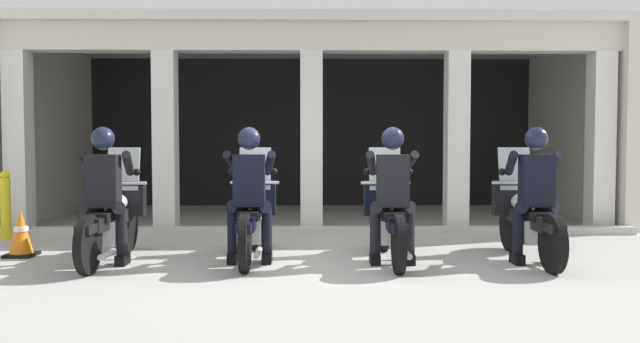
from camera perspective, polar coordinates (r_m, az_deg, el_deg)
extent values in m
plane|color=#A8A59E|center=(10.33, -0.22, -5.14)|extent=(80.00, 80.00, 0.00)
cube|color=black|center=(13.91, -0.81, 3.66)|extent=(10.33, 0.24, 3.30)
cube|color=beige|center=(9.94, -0.80, 12.35)|extent=(10.33, 0.36, 0.44)
cube|color=beige|center=(11.95, -0.81, 12.16)|extent=(10.33, 4.66, 0.16)
cube|color=beige|center=(12.82, -24.12, 3.52)|extent=(0.30, 4.66, 3.30)
cube|color=beige|center=(12.83, 22.49, 3.55)|extent=(0.30, 4.66, 3.30)
cube|color=silver|center=(10.85, -26.28, 2.52)|extent=(0.35, 0.36, 2.86)
cube|color=silver|center=(10.07, -14.20, 2.73)|extent=(0.35, 0.36, 2.86)
cube|color=silver|center=(9.80, -0.80, 2.81)|extent=(0.35, 0.36, 2.86)
cube|color=silver|center=(10.08, 12.60, 2.74)|extent=(0.35, 0.36, 2.86)
cube|color=silver|center=(10.86, 24.67, 2.55)|extent=(0.35, 0.36, 2.86)
cube|color=#B7B5AD|center=(9.40, -0.79, -5.55)|extent=(9.93, 0.24, 0.12)
cylinder|color=black|center=(8.29, -17.51, -4.95)|extent=(0.09, 0.64, 0.64)
cylinder|color=black|center=(6.98, -20.82, -6.42)|extent=(0.09, 0.64, 0.64)
cube|color=black|center=(8.27, -17.53, -3.52)|extent=(0.14, 0.44, 0.08)
cube|color=silver|center=(7.58, -19.15, -5.30)|extent=(0.28, 0.44, 0.28)
cube|color=black|center=(7.61, -19.04, -4.28)|extent=(0.18, 1.24, 0.16)
ellipsoid|color=#B2B2B7|center=(7.80, -18.56, -2.78)|extent=(0.26, 0.48, 0.22)
cube|color=black|center=(7.43, -19.48, -3.91)|extent=(0.24, 0.52, 0.10)
cube|color=black|center=(7.01, -20.68, -4.92)|extent=(0.16, 0.48, 0.10)
cylinder|color=silver|center=(8.21, -17.65, -3.34)|extent=(0.05, 0.24, 0.53)
cube|color=black|center=(8.14, -17.79, -2.41)|extent=(0.52, 0.16, 0.44)
sphere|color=silver|center=(8.23, -17.59, -2.21)|extent=(0.18, 0.18, 0.18)
cube|color=silver|center=(8.10, -17.87, 0.23)|extent=(0.40, 0.14, 0.54)
cylinder|color=silver|center=(8.03, -18.02, -1.05)|extent=(0.62, 0.04, 0.04)
cylinder|color=silver|center=(7.24, -19.09, -7.22)|extent=(0.07, 0.55, 0.07)
cube|color=black|center=(7.38, -19.58, -0.84)|extent=(0.36, 0.22, 0.60)
cube|color=#14193F|center=(7.49, -19.29, -0.63)|extent=(0.05, 0.02, 0.32)
sphere|color=#936B51|center=(7.38, -19.59, 2.70)|extent=(0.21, 0.21, 0.21)
sphere|color=#191E38|center=(7.38, -19.59, 2.93)|extent=(0.26, 0.26, 0.26)
cylinder|color=black|center=(7.38, -18.46, -3.23)|extent=(0.26, 0.29, 0.17)
cylinder|color=black|center=(7.39, -17.99, -5.36)|extent=(0.12, 0.12, 0.53)
cube|color=black|center=(7.45, -17.93, -7.83)|extent=(0.11, 0.26, 0.12)
cylinder|color=black|center=(7.47, -20.51, -3.20)|extent=(0.26, 0.29, 0.17)
cylinder|color=black|center=(7.52, -20.91, -5.27)|extent=(0.12, 0.12, 0.53)
cube|color=black|center=(7.58, -20.85, -7.70)|extent=(0.11, 0.26, 0.12)
cylinder|color=black|center=(7.52, -17.45, 0.71)|extent=(0.19, 0.48, 0.31)
sphere|color=black|center=(7.72, -16.71, -0.06)|extent=(0.09, 0.09, 0.09)
cylinder|color=black|center=(7.66, -20.61, 0.69)|extent=(0.19, 0.48, 0.31)
sphere|color=black|center=(7.87, -20.35, -0.06)|extent=(0.09, 0.09, 0.09)
cylinder|color=black|center=(8.06, -5.95, -5.06)|extent=(0.09, 0.64, 0.64)
cylinder|color=black|center=(6.69, -7.03, -6.65)|extent=(0.09, 0.64, 0.64)
cube|color=black|center=(8.04, -5.96, -3.59)|extent=(0.14, 0.44, 0.08)
cube|color=silver|center=(7.32, -6.48, -5.45)|extent=(0.28, 0.44, 0.28)
cube|color=black|center=(7.35, -6.44, -4.39)|extent=(0.18, 1.24, 0.16)
ellipsoid|color=#B2B2B7|center=(7.55, -6.29, -2.83)|extent=(0.26, 0.48, 0.22)
cube|color=black|center=(7.16, -6.59, -4.01)|extent=(0.24, 0.52, 0.10)
cube|color=black|center=(6.72, -6.98, -5.09)|extent=(0.16, 0.48, 0.10)
cylinder|color=silver|center=(7.98, -6.00, -3.41)|extent=(0.05, 0.24, 0.53)
cube|color=black|center=(7.90, -6.04, -2.44)|extent=(0.52, 0.16, 0.44)
sphere|color=silver|center=(8.00, -5.98, -2.24)|extent=(0.18, 0.18, 0.18)
cube|color=silver|center=(7.86, -6.07, 0.27)|extent=(0.40, 0.14, 0.54)
cylinder|color=silver|center=(7.79, -6.12, -1.04)|extent=(0.62, 0.04, 0.04)
cylinder|color=silver|center=(6.99, -5.77, -7.43)|extent=(0.07, 0.55, 0.07)
cube|color=black|center=(7.11, -6.62, -0.83)|extent=(0.36, 0.22, 0.60)
cube|color=#591414|center=(7.23, -6.53, -0.61)|extent=(0.05, 0.02, 0.32)
sphere|color=#936B51|center=(7.12, -6.62, 2.84)|extent=(0.21, 0.21, 0.21)
sphere|color=#191E38|center=(7.12, -6.63, 3.08)|extent=(0.26, 0.26, 0.26)
cylinder|color=black|center=(7.14, -5.47, -3.30)|extent=(0.26, 0.29, 0.17)
cylinder|color=black|center=(7.17, -4.98, -5.49)|extent=(0.12, 0.12, 0.53)
cube|color=black|center=(7.23, -4.97, -8.03)|extent=(0.11, 0.26, 0.12)
cylinder|color=black|center=(7.17, -7.71, -3.29)|extent=(0.26, 0.29, 0.17)
cylinder|color=black|center=(7.21, -8.17, -5.46)|extent=(0.12, 0.12, 0.53)
cube|color=black|center=(7.27, -8.14, -7.99)|extent=(0.11, 0.26, 0.12)
cylinder|color=black|center=(7.31, -4.73, 0.77)|extent=(0.19, 0.48, 0.31)
sphere|color=black|center=(7.52, -4.32, -0.02)|extent=(0.09, 0.09, 0.09)
cylinder|color=black|center=(7.35, -8.15, 0.76)|extent=(0.19, 0.48, 0.31)
sphere|color=black|center=(7.57, -8.25, -0.02)|extent=(0.09, 0.09, 0.09)
cylinder|color=black|center=(8.01, 5.92, -5.11)|extent=(0.09, 0.64, 0.64)
cylinder|color=black|center=(6.63, 7.35, -6.73)|extent=(0.09, 0.64, 0.64)
cube|color=black|center=(7.98, 5.93, -3.63)|extent=(0.14, 0.44, 0.08)
cube|color=silver|center=(7.26, 6.62, -5.51)|extent=(0.28, 0.44, 0.28)
cube|color=black|center=(7.29, 6.58, -4.45)|extent=(0.18, 1.24, 0.16)
ellipsoid|color=#B2B2B7|center=(7.49, 6.37, -2.87)|extent=(0.26, 0.48, 0.22)
cube|color=black|center=(7.11, 6.77, -4.06)|extent=(0.24, 0.52, 0.10)
cube|color=black|center=(6.67, 7.29, -5.15)|extent=(0.16, 0.48, 0.10)
cylinder|color=silver|center=(7.92, 5.98, -3.45)|extent=(0.05, 0.24, 0.53)
cube|color=black|center=(7.85, 6.04, -2.48)|extent=(0.52, 0.16, 0.44)
sphere|color=silver|center=(7.94, 5.95, -2.27)|extent=(0.18, 0.18, 0.18)
cube|color=silver|center=(7.80, 6.07, 0.25)|extent=(0.40, 0.14, 0.54)
cylinder|color=silver|center=(7.73, 6.13, -1.07)|extent=(0.62, 0.04, 0.04)
cylinder|color=silver|center=(6.97, 7.98, -7.48)|extent=(0.07, 0.55, 0.07)
cube|color=black|center=(7.05, 6.80, -0.85)|extent=(0.36, 0.22, 0.60)
cube|color=black|center=(7.17, 6.68, -0.64)|extent=(0.05, 0.02, 0.32)
sphere|color=tan|center=(7.06, 6.80, 2.84)|extent=(0.21, 0.21, 0.21)
sphere|color=#191E38|center=(7.06, 6.80, 3.09)|extent=(0.26, 0.26, 0.26)
cylinder|color=black|center=(7.12, 7.89, -3.33)|extent=(0.26, 0.29, 0.17)
cylinder|color=black|center=(7.16, 8.35, -5.52)|extent=(0.12, 0.12, 0.53)
cube|color=black|center=(7.22, 8.32, -8.06)|extent=(0.11, 0.26, 0.12)
cylinder|color=black|center=(7.08, 5.65, -3.35)|extent=(0.26, 0.29, 0.17)
cylinder|color=black|center=(7.11, 5.15, -5.56)|extent=(0.12, 0.12, 0.53)
cube|color=black|center=(7.17, 5.13, -8.12)|extent=(0.11, 0.26, 0.12)
cylinder|color=black|center=(7.30, 8.28, 0.75)|extent=(0.19, 0.48, 0.31)
sphere|color=black|center=(7.52, 8.33, -0.04)|extent=(0.09, 0.09, 0.09)
cylinder|color=black|center=(7.25, 4.85, 0.75)|extent=(0.19, 0.48, 0.31)
sphere|color=black|center=(7.46, 4.38, -0.04)|extent=(0.09, 0.09, 0.09)
cylinder|color=black|center=(8.35, 17.31, -4.90)|extent=(0.09, 0.64, 0.64)
cylinder|color=black|center=(7.05, 20.88, -6.32)|extent=(0.09, 0.64, 0.64)
cube|color=black|center=(8.33, 17.33, -3.48)|extent=(0.14, 0.44, 0.08)
cube|color=silver|center=(7.64, 19.08, -5.23)|extent=(0.28, 0.44, 0.28)
cube|color=black|center=(7.67, 18.96, -4.22)|extent=(0.18, 1.24, 0.16)
ellipsoid|color=#B2B2B7|center=(7.86, 18.44, -2.73)|extent=(0.26, 0.48, 0.22)
cube|color=black|center=(7.50, 19.44, -3.85)|extent=(0.24, 0.52, 0.10)
cube|color=black|center=(7.08, 20.72, -4.85)|extent=(0.16, 0.48, 0.10)
cylinder|color=silver|center=(8.27, 17.46, -3.30)|extent=(0.05, 0.24, 0.53)
cube|color=black|center=(8.20, 17.61, -2.37)|extent=(0.52, 0.16, 0.44)
sphere|color=silver|center=(8.29, 17.39, -2.17)|extent=(0.18, 0.18, 0.18)
cube|color=silver|center=(8.16, 17.69, 0.25)|extent=(0.40, 0.14, 0.54)
cylinder|color=silver|center=(8.09, 17.85, -1.02)|extent=(0.62, 0.04, 0.04)
cylinder|color=silver|center=(7.39, 20.86, -7.05)|extent=(0.07, 0.55, 0.07)
cube|color=black|center=(7.45, 19.54, -0.80)|extent=(0.36, 0.22, 0.60)
cube|color=black|center=(7.56, 19.22, -0.60)|extent=(0.05, 0.02, 0.32)
sphere|color=tan|center=(7.45, 19.54, 2.70)|extent=(0.21, 0.21, 0.21)
sphere|color=#191E38|center=(7.45, 19.54, 2.93)|extent=(0.26, 0.26, 0.26)
cylinder|color=black|center=(7.54, 20.45, -3.14)|extent=(0.26, 0.29, 0.17)
cylinder|color=black|center=(7.59, 20.84, -5.20)|extent=(0.12, 0.12, 0.53)
cube|color=black|center=(7.65, 20.77, -7.60)|extent=(0.11, 0.26, 0.12)
cylinder|color=black|center=(7.44, 18.43, -3.18)|extent=(0.26, 0.29, 0.17)
cylinder|color=black|center=(7.45, 17.97, -5.30)|extent=(0.12, 0.12, 0.53)
cube|color=black|center=(7.51, 17.91, -7.74)|extent=(0.11, 0.26, 0.12)
cylinder|color=black|center=(7.73, 20.49, 0.71)|extent=(0.19, 0.48, 0.31)
sphere|color=black|center=(7.95, 20.20, -0.03)|extent=(0.09, 0.09, 0.09)
cylinder|color=black|center=(7.58, 17.40, 0.72)|extent=(0.19, 0.48, 0.31)
sphere|color=black|center=(7.77, 16.62, -0.03)|extent=(0.09, 0.09, 0.09)
cube|color=black|center=(8.48, -26.07, -6.98)|extent=(0.34, 0.34, 0.04)
cone|color=orange|center=(8.44, -26.11, -5.00)|extent=(0.28, 0.28, 0.55)
cylinder|color=white|center=(8.43, -26.12, -4.82)|extent=(0.17, 0.17, 0.06)
cylinder|color=yellow|center=(9.97, -27.26, -3.11)|extent=(0.14, 0.14, 0.90)
sphere|color=yellow|center=(9.94, -27.32, -0.29)|extent=(0.13, 0.13, 0.13)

